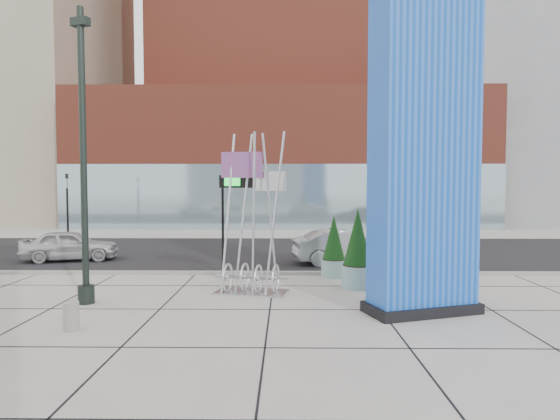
{
  "coord_description": "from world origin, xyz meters",
  "views": [
    {
      "loc": [
        1.43,
        -13.52,
        3.37
      ],
      "look_at": [
        1.24,
        2.0,
        2.55
      ],
      "focal_mm": 30.0,
      "sensor_mm": 36.0,
      "label": 1
    }
  ],
  "objects_px": {
    "public_art_sculpture": "(252,251)",
    "overhead_street_sign": "(241,190)",
    "car_silver_mid": "(345,247)",
    "car_white_west": "(70,246)",
    "lamp_post": "(84,184)",
    "concrete_bollard": "(71,316)",
    "blue_pylon": "(424,133)"
  },
  "relations": [
    {
      "from": "lamp_post",
      "to": "overhead_street_sign",
      "type": "bearing_deg",
      "value": 37.66
    },
    {
      "from": "public_art_sculpture",
      "to": "concrete_bollard",
      "type": "xyz_separation_m",
      "value": [
        -3.92,
        -3.84,
        -0.98
      ]
    },
    {
      "from": "car_white_west",
      "to": "car_silver_mid",
      "type": "height_order",
      "value": "car_silver_mid"
    },
    {
      "from": "lamp_post",
      "to": "car_silver_mid",
      "type": "distance_m",
      "value": 11.09
    },
    {
      "from": "lamp_post",
      "to": "car_white_west",
      "type": "height_order",
      "value": "lamp_post"
    },
    {
      "from": "public_art_sculpture",
      "to": "overhead_street_sign",
      "type": "distance_m",
      "value": 2.69
    },
    {
      "from": "blue_pylon",
      "to": "car_silver_mid",
      "type": "distance_m",
      "value": 8.78
    },
    {
      "from": "lamp_post",
      "to": "public_art_sculpture",
      "type": "xyz_separation_m",
      "value": [
        4.65,
        1.34,
        -2.09
      ]
    },
    {
      "from": "concrete_bollard",
      "to": "blue_pylon",
      "type": "bearing_deg",
      "value": 10.86
    },
    {
      "from": "public_art_sculpture",
      "to": "overhead_street_sign",
      "type": "relative_size",
      "value": 1.34
    },
    {
      "from": "public_art_sculpture",
      "to": "car_white_west",
      "type": "height_order",
      "value": "public_art_sculpture"
    },
    {
      "from": "car_silver_mid",
      "to": "concrete_bollard",
      "type": "bearing_deg",
      "value": 131.53
    },
    {
      "from": "overhead_street_sign",
      "to": "car_silver_mid",
      "type": "xyz_separation_m",
      "value": [
        4.14,
        3.71,
        -2.47
      ]
    },
    {
      "from": "lamp_post",
      "to": "public_art_sculpture",
      "type": "height_order",
      "value": "lamp_post"
    },
    {
      "from": "lamp_post",
      "to": "car_white_west",
      "type": "bearing_deg",
      "value": 117.69
    },
    {
      "from": "blue_pylon",
      "to": "lamp_post",
      "type": "distance_m",
      "value": 9.44
    },
    {
      "from": "concrete_bollard",
      "to": "car_silver_mid",
      "type": "relative_size",
      "value": 0.15
    },
    {
      "from": "blue_pylon",
      "to": "lamp_post",
      "type": "height_order",
      "value": "blue_pylon"
    },
    {
      "from": "blue_pylon",
      "to": "concrete_bollard",
      "type": "relative_size",
      "value": 14.64
    },
    {
      "from": "public_art_sculpture",
      "to": "lamp_post",
      "type": "bearing_deg",
      "value": -151.82
    },
    {
      "from": "lamp_post",
      "to": "car_silver_mid",
      "type": "xyz_separation_m",
      "value": [
        8.26,
        6.89,
        -2.67
      ]
    },
    {
      "from": "public_art_sculpture",
      "to": "overhead_street_sign",
      "type": "xyz_separation_m",
      "value": [
        -0.52,
        1.85,
        1.89
      ]
    },
    {
      "from": "overhead_street_sign",
      "to": "lamp_post",
      "type": "bearing_deg",
      "value": -119.5
    },
    {
      "from": "blue_pylon",
      "to": "car_silver_mid",
      "type": "bearing_deg",
      "value": 79.66
    },
    {
      "from": "blue_pylon",
      "to": "public_art_sculpture",
      "type": "xyz_separation_m",
      "value": [
        -4.65,
        2.19,
        -3.43
      ]
    },
    {
      "from": "blue_pylon",
      "to": "public_art_sculpture",
      "type": "height_order",
      "value": "blue_pylon"
    },
    {
      "from": "public_art_sculpture",
      "to": "concrete_bollard",
      "type": "height_order",
      "value": "public_art_sculpture"
    },
    {
      "from": "lamp_post",
      "to": "car_white_west",
      "type": "relative_size",
      "value": 2.06
    },
    {
      "from": "blue_pylon",
      "to": "overhead_street_sign",
      "type": "xyz_separation_m",
      "value": [
        -5.18,
        4.04,
        -1.54
      ]
    },
    {
      "from": "blue_pylon",
      "to": "public_art_sculpture",
      "type": "relative_size",
      "value": 1.96
    },
    {
      "from": "blue_pylon",
      "to": "overhead_street_sign",
      "type": "bearing_deg",
      "value": 124.05
    },
    {
      "from": "blue_pylon",
      "to": "car_silver_mid",
      "type": "height_order",
      "value": "blue_pylon"
    }
  ]
}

